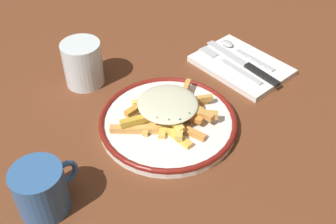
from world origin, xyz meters
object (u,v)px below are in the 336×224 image
(fries_heap, at_px, (168,111))
(water_glass, at_px, (83,64))
(coffee_mug, at_px, (41,189))
(plate, at_px, (168,122))
(knife, at_px, (248,66))
(spoon, at_px, (238,50))
(napkin, at_px, (241,65))
(fork, at_px, (229,65))

(fries_heap, relative_size, water_glass, 2.11)
(coffee_mug, bearing_deg, plate, -0.33)
(knife, distance_m, spoon, 0.06)
(plate, relative_size, knife, 1.22)
(napkin, relative_size, knife, 0.94)
(knife, relative_size, water_glass, 2.23)
(napkin, bearing_deg, plate, -174.82)
(plate, relative_size, coffee_mug, 2.45)
(knife, bearing_deg, coffee_mug, -179.78)
(water_glass, bearing_deg, plate, -81.60)
(plate, height_order, napkin, plate)
(napkin, distance_m, spoon, 0.05)
(napkin, xyz_separation_m, spoon, (0.03, 0.03, 0.01))
(plate, bearing_deg, napkin, 5.18)
(spoon, bearing_deg, knife, -120.76)
(knife, relative_size, coffee_mug, 2.00)
(spoon, xyz_separation_m, coffee_mug, (-0.54, -0.06, 0.02))
(coffee_mug, bearing_deg, fries_heap, 0.53)
(spoon, height_order, coffee_mug, coffee_mug)
(knife, height_order, coffee_mug, coffee_mug)
(coffee_mug, bearing_deg, water_glass, 43.57)
(plate, distance_m, spoon, 0.28)
(napkin, xyz_separation_m, coffee_mug, (-0.51, -0.02, 0.03))
(coffee_mug, bearing_deg, knife, 0.22)
(plate, relative_size, spoon, 1.69)
(napkin, bearing_deg, spoon, 49.41)
(coffee_mug, bearing_deg, fork, 3.93)
(plate, height_order, coffee_mug, coffee_mug)
(napkin, height_order, coffee_mug, coffee_mug)
(napkin, xyz_separation_m, water_glass, (-0.28, 0.20, 0.04))
(plate, distance_m, fries_heap, 0.02)
(plate, height_order, fork, plate)
(spoon, relative_size, water_glass, 1.62)
(fork, xyz_separation_m, water_glass, (-0.25, 0.18, 0.03))
(plate, distance_m, coffee_mug, 0.26)
(knife, relative_size, spoon, 1.38)
(fries_heap, relative_size, knife, 0.95)
(napkin, distance_m, fork, 0.03)
(water_glass, xyz_separation_m, coffee_mug, (-0.23, -0.22, -0.01))
(fork, distance_m, knife, 0.04)
(knife, bearing_deg, water_glass, 142.01)
(fries_heap, bearing_deg, fork, 8.09)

